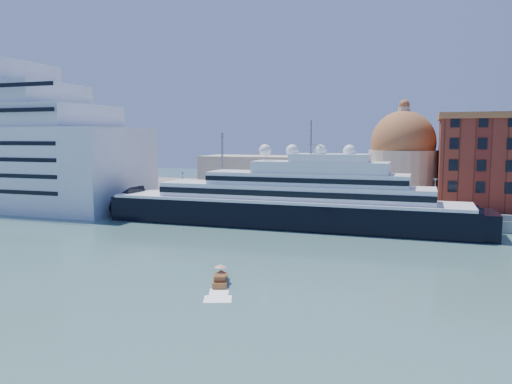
% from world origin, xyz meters
% --- Properties ---
extents(ground, '(400.00, 400.00, 0.00)m').
position_xyz_m(ground, '(0.00, 0.00, 0.00)').
color(ground, '#355C57').
rests_on(ground, ground).
extents(quay, '(180.00, 10.00, 2.50)m').
position_xyz_m(quay, '(0.00, 34.00, 1.25)').
color(quay, gray).
rests_on(quay, ground).
extents(land, '(260.00, 72.00, 2.00)m').
position_xyz_m(land, '(0.00, 75.00, 1.00)').
color(land, slate).
rests_on(land, ground).
extents(quay_fence, '(180.00, 0.10, 1.20)m').
position_xyz_m(quay_fence, '(0.00, 29.50, 3.10)').
color(quay_fence, slate).
rests_on(quay_fence, quay).
extents(superyacht, '(90.11, 12.49, 26.93)m').
position_xyz_m(superyacht, '(-3.97, 23.00, 4.65)').
color(superyacht, black).
rests_on(superyacht, ground).
extents(service_barge, '(14.32, 7.53, 3.07)m').
position_xyz_m(service_barge, '(-58.07, 19.39, 0.88)').
color(service_barge, white).
rests_on(service_barge, ground).
extents(water_taxi, '(3.64, 5.86, 2.64)m').
position_xyz_m(water_taxi, '(2.56, -21.92, 0.63)').
color(water_taxi, brown).
rests_on(water_taxi, ground).
extents(church, '(66.00, 18.00, 25.50)m').
position_xyz_m(church, '(6.39, 57.72, 10.91)').
color(church, beige).
rests_on(church, land).
extents(lamp_posts, '(120.80, 2.40, 18.00)m').
position_xyz_m(lamp_posts, '(-12.67, 32.27, 9.84)').
color(lamp_posts, slate).
rests_on(lamp_posts, quay).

